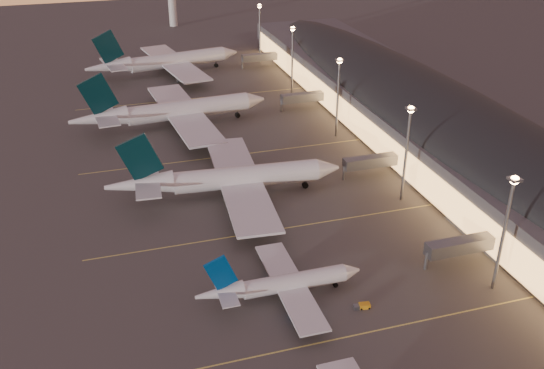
{
  "coord_description": "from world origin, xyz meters",
  "views": [
    {
      "loc": [
        -37.31,
        -83.73,
        76.38
      ],
      "look_at": [
        2.0,
        45.0,
        7.0
      ],
      "focal_mm": 40.0,
      "sensor_mm": 36.0,
      "label": 1
    }
  ],
  "objects_px": {
    "baggage_tug_c": "(362,306)",
    "airliner_narrow_north": "(281,284)",
    "airliner_wide_near": "(227,179)",
    "airliner_wide_mid": "(172,111)",
    "airliner_wide_far": "(165,62)"
  },
  "relations": [
    {
      "from": "airliner_wide_far",
      "to": "baggage_tug_c",
      "type": "height_order",
      "value": "airliner_wide_far"
    },
    {
      "from": "airliner_wide_near",
      "to": "baggage_tug_c",
      "type": "relative_size",
      "value": 18.13
    },
    {
      "from": "airliner_wide_mid",
      "to": "baggage_tug_c",
      "type": "bearing_deg",
      "value": -83.88
    },
    {
      "from": "baggage_tug_c",
      "to": "airliner_wide_far",
      "type": "bearing_deg",
      "value": 103.0
    },
    {
      "from": "airliner_narrow_north",
      "to": "airliner_wide_far",
      "type": "height_order",
      "value": "airliner_wide_far"
    },
    {
      "from": "airliner_wide_near",
      "to": "airliner_wide_mid",
      "type": "distance_m",
      "value": 53.88
    },
    {
      "from": "airliner_wide_mid",
      "to": "airliner_wide_far",
      "type": "xyz_separation_m",
      "value": [
        6.3,
        60.92,
        -0.01
      ]
    },
    {
      "from": "baggage_tug_c",
      "to": "airliner_narrow_north",
      "type": "bearing_deg",
      "value": 159.11
    },
    {
      "from": "airliner_narrow_north",
      "to": "airliner_wide_far",
      "type": "relative_size",
      "value": 0.52
    },
    {
      "from": "airliner_narrow_north",
      "to": "baggage_tug_c",
      "type": "relative_size",
      "value": 10.04
    },
    {
      "from": "airliner_narrow_north",
      "to": "baggage_tug_c",
      "type": "xyz_separation_m",
      "value": [
        14.45,
        -7.97,
        -2.74
      ]
    },
    {
      "from": "airliner_wide_near",
      "to": "airliner_wide_far",
      "type": "distance_m",
      "value": 114.44
    },
    {
      "from": "airliner_wide_mid",
      "to": "airliner_wide_far",
      "type": "height_order",
      "value": "airliner_wide_mid"
    },
    {
      "from": "airliner_wide_mid",
      "to": "airliner_wide_far",
      "type": "relative_size",
      "value": 1.0
    },
    {
      "from": "airliner_narrow_north",
      "to": "airliner_wide_far",
      "type": "distance_m",
      "value": 159.7
    }
  ]
}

